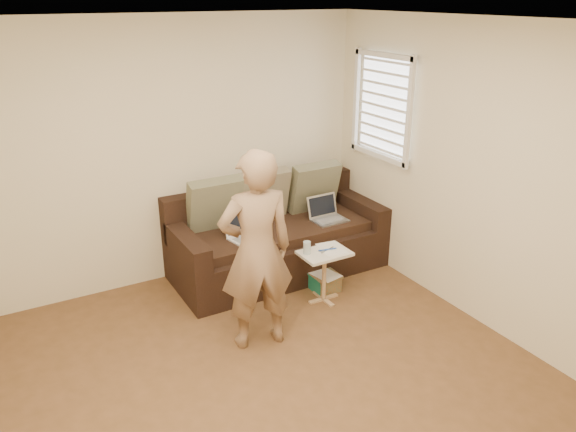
# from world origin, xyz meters

# --- Properties ---
(floor) EXTENTS (4.50, 4.50, 0.00)m
(floor) POSITION_xyz_m (0.00, 0.00, 0.00)
(floor) COLOR brown
(floor) RESTS_ON ground
(ceiling) EXTENTS (4.50, 4.50, 0.00)m
(ceiling) POSITION_xyz_m (0.00, 0.00, 2.60)
(ceiling) COLOR white
(ceiling) RESTS_ON wall_back
(wall_back) EXTENTS (4.00, 0.00, 4.00)m
(wall_back) POSITION_xyz_m (0.00, 2.25, 1.30)
(wall_back) COLOR beige
(wall_back) RESTS_ON ground
(wall_right) EXTENTS (0.00, 4.50, 4.50)m
(wall_right) POSITION_xyz_m (2.00, 0.00, 1.30)
(wall_right) COLOR beige
(wall_right) RESTS_ON ground
(window_blinds) EXTENTS (0.12, 0.88, 1.08)m
(window_blinds) POSITION_xyz_m (1.95, 1.50, 1.70)
(window_blinds) COLOR white
(window_blinds) RESTS_ON wall_right
(sofa) EXTENTS (2.20, 0.95, 0.85)m
(sofa) POSITION_xyz_m (0.90, 1.77, 0.42)
(sofa) COLOR black
(sofa) RESTS_ON ground
(pillow_left) EXTENTS (0.55, 0.29, 0.57)m
(pillow_left) POSITION_xyz_m (0.30, 2.01, 0.79)
(pillow_left) COLOR #6B6D50
(pillow_left) RESTS_ON sofa
(pillow_mid) EXTENTS (0.55, 0.27, 0.57)m
(pillow_mid) POSITION_xyz_m (0.85, 2.02, 0.79)
(pillow_mid) COLOR #757354
(pillow_mid) RESTS_ON sofa
(pillow_right) EXTENTS (0.55, 0.28, 0.57)m
(pillow_right) POSITION_xyz_m (1.45, 1.97, 0.79)
(pillow_right) COLOR #6B6D50
(pillow_right) RESTS_ON sofa
(laptop_silver) EXTENTS (0.36, 0.26, 0.24)m
(laptop_silver) POSITION_xyz_m (1.43, 1.62, 0.52)
(laptop_silver) COLOR #B7BABC
(laptop_silver) RESTS_ON sofa
(laptop_white) EXTENTS (0.41, 0.33, 0.27)m
(laptop_white) POSITION_xyz_m (0.49, 1.63, 0.52)
(laptop_white) COLOR white
(laptop_white) RESTS_ON sofa
(person) EXTENTS (0.68, 0.51, 1.69)m
(person) POSITION_xyz_m (0.12, 0.72, 0.85)
(person) COLOR #856848
(person) RESTS_ON ground
(side_table) EXTENTS (0.46, 0.32, 0.51)m
(side_table) POSITION_xyz_m (0.99, 1.03, 0.25)
(side_table) COLOR silver
(side_table) RESTS_ON ground
(drinking_glass) EXTENTS (0.07, 0.07, 0.12)m
(drinking_glass) POSITION_xyz_m (0.82, 1.09, 0.57)
(drinking_glass) COLOR silver
(drinking_glass) RESTS_ON side_table
(scissors) EXTENTS (0.20, 0.15, 0.02)m
(scissors) POSITION_xyz_m (1.03, 1.05, 0.52)
(scissors) COLOR silver
(scissors) RESTS_ON side_table
(paper_on_table) EXTENTS (0.25, 0.33, 0.00)m
(paper_on_table) POSITION_xyz_m (1.08, 1.06, 0.51)
(paper_on_table) COLOR white
(paper_on_table) RESTS_ON side_table
(striped_box) EXTENTS (0.27, 0.27, 0.17)m
(striped_box) POSITION_xyz_m (1.10, 1.20, 0.09)
(striped_box) COLOR #C3481D
(striped_box) RESTS_ON ground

